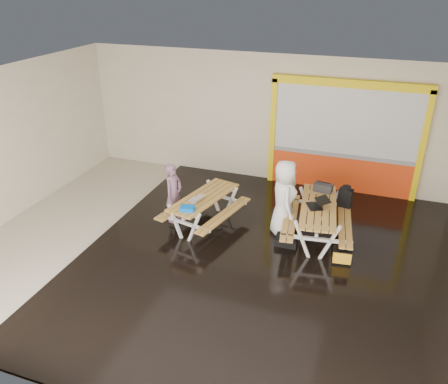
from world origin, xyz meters
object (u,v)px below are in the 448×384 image
at_px(backpack, 345,197).
at_px(laptop_left, 196,199).
at_px(dark_case, 286,241).
at_px(picnic_table_left, 204,204).
at_px(blue_pouch, 187,208).
at_px(fluke_bag, 342,256).
at_px(picnic_table_right, 318,214).
at_px(toolbox, 323,188).
at_px(person_right, 284,198).
at_px(person_left, 174,193).
at_px(laptop_right, 317,204).

bearing_deg(backpack, laptop_left, -156.48).
relative_size(backpack, dark_case, 1.09).
relative_size(picnic_table_left, blue_pouch, 7.39).
bearing_deg(backpack, picnic_table_left, -160.01).
height_order(laptop_left, fluke_bag, laptop_left).
height_order(picnic_table_right, blue_pouch, blue_pouch).
distance_m(picnic_table_left, picnic_table_right, 2.54).
height_order(toolbox, backpack, toolbox).
bearing_deg(person_right, laptop_left, 84.91).
bearing_deg(toolbox, person_left, -159.94).
relative_size(person_right, toolbox, 4.02).
distance_m(laptop_left, blue_pouch, 0.48).
bearing_deg(backpack, person_left, -161.81).
bearing_deg(toolbox, laptop_left, -153.38).
distance_m(person_right, fluke_bag, 1.75).
bearing_deg(person_left, toolbox, -59.50).
bearing_deg(blue_pouch, backpack, 30.46).
relative_size(picnic_table_right, laptop_right, 4.04).
distance_m(laptop_right, backpack, 0.99).
distance_m(laptop_right, fluke_bag, 1.22).
height_order(picnic_table_left, blue_pouch, blue_pouch).
distance_m(toolbox, fluke_bag, 1.82).
bearing_deg(blue_pouch, person_left, 135.26).
height_order(person_right, laptop_left, person_right).
height_order(person_left, laptop_left, person_left).
bearing_deg(toolbox, person_right, -135.60).
bearing_deg(laptop_right, blue_pouch, -159.08).
height_order(person_right, fluke_bag, person_right).
relative_size(dark_case, fluke_bag, 1.18).
bearing_deg(person_right, toolbox, -67.90).
xyz_separation_m(person_left, laptop_left, (0.61, -0.13, 0.01)).
distance_m(picnic_table_right, laptop_right, 0.26).
bearing_deg(fluke_bag, picnic_table_right, 129.39).
relative_size(picnic_table_right, blue_pouch, 7.56).
xyz_separation_m(picnic_table_left, dark_case, (1.97, -0.18, -0.46)).
xyz_separation_m(picnic_table_right, backpack, (0.49, 0.79, 0.12)).
bearing_deg(picnic_table_left, person_left, -169.98).
distance_m(laptop_right, dark_case, 1.03).
bearing_deg(backpack, person_right, -148.17).
xyz_separation_m(person_left, toolbox, (3.20, 1.17, 0.12)).
bearing_deg(blue_pouch, picnic_table_right, 21.65).
bearing_deg(person_right, dark_case, -179.83).
relative_size(laptop_left, blue_pouch, 1.18).
bearing_deg(toolbox, dark_case, -113.46).
distance_m(picnic_table_left, fluke_bag, 3.23).
xyz_separation_m(dark_case, fluke_bag, (1.20, -0.30, 0.07)).
distance_m(picnic_table_right, toolbox, 0.79).
xyz_separation_m(picnic_table_right, fluke_bag, (0.65, -0.79, -0.44)).
bearing_deg(laptop_left, picnic_table_right, 12.14).
bearing_deg(laptop_right, fluke_bag, -47.65).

